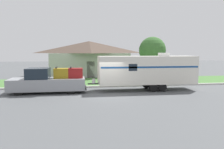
{
  "coord_description": "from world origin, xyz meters",
  "views": [
    {
      "loc": [
        -2.18,
        -16.41,
        3.32
      ],
      "look_at": [
        0.52,
        1.67,
        1.4
      ],
      "focal_mm": 35.0,
      "sensor_mm": 36.0,
      "label": 1
    }
  ],
  "objects": [
    {
      "name": "ground_plane",
      "position": [
        0.0,
        0.0,
        0.0
      ],
      "size": [
        120.0,
        120.0,
        0.0
      ],
      "primitive_type": "plane",
      "color": "#515456"
    },
    {
      "name": "curb_strip",
      "position": [
        0.0,
        3.75,
        0.07
      ],
      "size": [
        80.0,
        0.3,
        0.14
      ],
      "color": "beige",
      "rests_on": "ground_plane"
    },
    {
      "name": "lawn_strip",
      "position": [
        0.0,
        7.4,
        0.01
      ],
      "size": [
        80.0,
        7.0,
        0.03
      ],
      "color": "#477538",
      "rests_on": "ground_plane"
    },
    {
      "name": "house_across_street",
      "position": [
        -0.76,
        15.35,
        2.5
      ],
      "size": [
        11.21,
        8.56,
        4.82
      ],
      "color": "#B2B2A8",
      "rests_on": "ground_plane"
    },
    {
      "name": "pickup_truck",
      "position": [
        -4.71,
        1.67,
        0.92
      ],
      "size": [
        6.08,
        2.08,
        2.09
      ],
      "color": "black",
      "rests_on": "ground_plane"
    },
    {
      "name": "travel_trailer",
      "position": [
        3.57,
        1.67,
        1.76
      ],
      "size": [
        9.26,
        2.22,
        3.22
      ],
      "color": "black",
      "rests_on": "ground_plane"
    },
    {
      "name": "mailbox",
      "position": [
        -0.09,
        4.77,
        0.98
      ],
      "size": [
        0.48,
        0.2,
        1.27
      ],
      "color": "brown",
      "rests_on": "ground_plane"
    },
    {
      "name": "tree_in_yard",
      "position": [
        6.13,
        7.81,
        3.47
      ],
      "size": [
        3.07,
        3.07,
        5.02
      ],
      "color": "brown",
      "rests_on": "ground_plane"
    }
  ]
}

